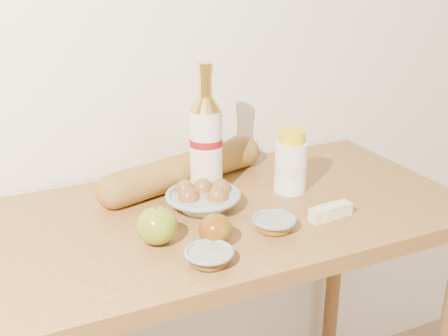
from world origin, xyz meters
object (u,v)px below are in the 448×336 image
Objects in this scene: bourbon_bottle at (206,143)px; cream_bottle at (291,163)px; table at (219,256)px; egg_bowl at (203,198)px; baguette at (185,170)px.

bourbon_bottle is 0.22m from cream_bottle.
egg_bowl is (-0.03, 0.03, 0.15)m from table.
egg_bowl is (-0.04, -0.08, -0.11)m from bourbon_bottle.
baguette is (-0.03, 0.07, -0.09)m from bourbon_bottle.
egg_bowl is at bearing -121.44° from bourbon_bottle.
bourbon_bottle is at bearing -81.48° from baguette.
bourbon_bottle is 0.12m from baguette.
baguette is (-0.23, 0.15, -0.03)m from cream_bottle.
bourbon_bottle is 0.65× the size of baguette.
cream_bottle is (0.21, 0.03, 0.20)m from table.
cream_bottle reaches higher than table.
cream_bottle reaches higher than egg_bowl.
table is 0.28m from bourbon_bottle.
baguette reaches higher than egg_bowl.
table is 7.38× the size of cream_bottle.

